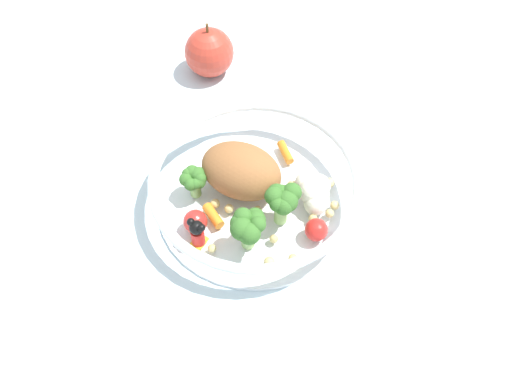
# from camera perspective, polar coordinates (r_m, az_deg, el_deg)

# --- Properties ---
(ground_plane) EXTENTS (2.40, 2.40, 0.00)m
(ground_plane) POSITION_cam_1_polar(r_m,az_deg,el_deg) (0.64, -1.05, -1.37)
(ground_plane) COLOR silver
(food_container) EXTENTS (0.23, 0.23, 0.07)m
(food_container) POSITION_cam_1_polar(r_m,az_deg,el_deg) (0.61, 0.00, 0.26)
(food_container) COLOR white
(food_container) RESTS_ON ground_plane
(loose_apple) EXTENTS (0.07, 0.07, 0.08)m
(loose_apple) POSITION_cam_1_polar(r_m,az_deg,el_deg) (0.77, -4.73, 13.92)
(loose_apple) COLOR #BC3828
(loose_apple) RESTS_ON ground_plane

